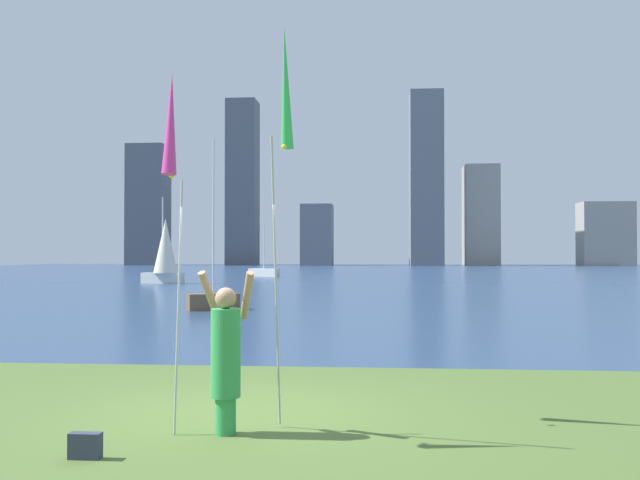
# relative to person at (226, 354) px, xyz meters

# --- Properties ---
(ground) EXTENTS (120.00, 138.00, 0.12)m
(ground) POSITION_rel_person_xyz_m (0.02, 51.93, -0.94)
(ground) COLOR #4C662D
(person) EXTENTS (0.65, 0.48, 1.79)m
(person) POSITION_rel_person_xyz_m (0.00, 0.00, 0.00)
(person) COLOR green
(person) RESTS_ON ground
(kite_flag_left) EXTENTS (0.16, 0.59, 3.93)m
(kite_flag_left) POSITION_rel_person_xyz_m (-0.55, -0.26, 2.38)
(kite_flag_left) COLOR #B2B2B7
(kite_flag_left) RESTS_ON ground
(kite_flag_right) EXTENTS (0.16, 1.37, 4.68)m
(kite_flag_right) POSITION_rel_person_xyz_m (0.55, 0.80, 2.99)
(kite_flag_right) COLOR #B2B2B7
(kite_flag_right) RESTS_ON ground
(bag) EXTENTS (0.31, 0.12, 0.25)m
(bag) POSITION_rel_person_xyz_m (-1.14, -1.03, -0.75)
(bag) COLOR #33384C
(bag) RESTS_ON ground
(sailboat_0) EXTENTS (1.89, 1.38, 5.95)m
(sailboat_0) POSITION_rel_person_xyz_m (-4.12, 16.67, -0.51)
(sailboat_0) COLOR brown
(sailboat_0) RESTS_ON ground
(sailboat_2) EXTENTS (2.86, 2.03, 4.52)m
(sailboat_2) POSITION_rel_person_xyz_m (-8.19, 51.92, -0.50)
(sailboat_2) COLOR silver
(sailboat_2) RESTS_ON ground
(sailboat_7) EXTENTS (3.09, 1.95, 5.64)m
(sailboat_7) POSITION_rel_person_xyz_m (-12.25, 37.36, 1.34)
(sailboat_7) COLOR silver
(sailboat_7) RESTS_ON ground
(skyline_tower_0) EXTENTS (6.17, 5.68, 20.01)m
(skyline_tower_0) POSITION_rel_person_xyz_m (-36.93, 107.70, 9.13)
(skyline_tower_0) COLOR #565B66
(skyline_tower_0) RESTS_ON ground
(skyline_tower_1) EXTENTS (4.96, 5.33, 27.72)m
(skyline_tower_1) POSITION_rel_person_xyz_m (-21.47, 110.15, 12.98)
(skyline_tower_1) COLOR #565B66
(skyline_tower_1) RESTS_ON ground
(skyline_tower_2) EXTENTS (5.02, 5.57, 9.85)m
(skyline_tower_2) POSITION_rel_person_xyz_m (-8.54, 106.78, 4.05)
(skyline_tower_2) COLOR slate
(skyline_tower_2) RESTS_ON ground
(skyline_tower_3) EXTENTS (5.25, 6.49, 27.87)m
(skyline_tower_3) POSITION_rel_person_xyz_m (9.05, 107.49, 13.06)
(skyline_tower_3) COLOR slate
(skyline_tower_3) RESTS_ON ground
(skyline_tower_4) EXTENTS (5.46, 6.50, 16.43)m
(skyline_tower_4) POSITION_rel_person_xyz_m (18.22, 111.22, 7.34)
(skyline_tower_4) COLOR gray
(skyline_tower_4) RESTS_ON ground
(skyline_tower_5) EXTENTS (7.86, 5.07, 10.00)m
(skyline_tower_5) POSITION_rel_person_xyz_m (37.00, 107.36, 4.12)
(skyline_tower_5) COLOR gray
(skyline_tower_5) RESTS_ON ground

